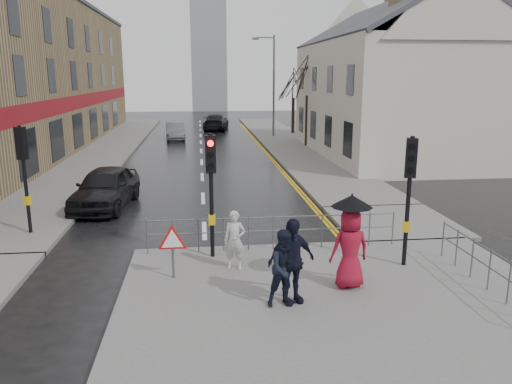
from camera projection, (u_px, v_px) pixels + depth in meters
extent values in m
plane|color=black|center=(206.00, 264.00, 13.60)|extent=(120.00, 120.00, 0.00)
cube|color=#605E5B|center=(350.00, 315.00, 10.53)|extent=(10.00, 9.00, 0.14)
cube|color=#605E5B|center=(108.00, 147.00, 35.13)|extent=(4.00, 44.00, 0.14)
cube|color=#605E5B|center=(285.00, 141.00, 38.48)|extent=(4.00, 40.00, 0.14)
cube|color=#605E5B|center=(393.00, 222.00, 17.20)|extent=(4.00, 4.20, 0.14)
cube|color=#8D7851|center=(14.00, 76.00, 32.43)|extent=(8.00, 42.00, 10.00)
cube|color=beige|center=(391.00, 100.00, 31.53)|extent=(9.00, 16.00, 7.00)
cube|color=#8D7851|center=(391.00, 13.00, 34.23)|extent=(0.70, 0.90, 1.80)
cube|color=gray|center=(208.00, 47.00, 71.70)|extent=(5.00, 5.00, 18.00)
cylinder|color=black|center=(211.00, 196.00, 13.40)|extent=(0.11, 0.11, 3.40)
cube|color=black|center=(211.00, 154.00, 13.13)|extent=(0.28, 0.22, 1.00)
cylinder|color=#FF0C07|center=(210.00, 143.00, 12.93)|extent=(0.16, 0.04, 0.16)
cylinder|color=black|center=(211.00, 155.00, 13.00)|extent=(0.16, 0.04, 0.16)
cylinder|color=black|center=(211.00, 166.00, 13.07)|extent=(0.16, 0.04, 0.16)
cube|color=gold|center=(212.00, 220.00, 13.54)|extent=(0.18, 0.14, 0.28)
cylinder|color=black|center=(408.00, 202.00, 12.78)|extent=(0.11, 0.11, 3.40)
cube|color=black|center=(411.00, 158.00, 12.52)|extent=(0.34, 0.30, 1.00)
cylinder|color=black|center=(412.00, 147.00, 12.32)|extent=(0.16, 0.09, 0.16)
cylinder|color=black|center=(412.00, 159.00, 12.39)|extent=(0.16, 0.09, 0.16)
cylinder|color=black|center=(411.00, 171.00, 12.46)|extent=(0.16, 0.09, 0.16)
cube|color=gold|center=(406.00, 226.00, 12.93)|extent=(0.22, 0.19, 0.28)
cylinder|color=black|center=(25.00, 180.00, 15.48)|extent=(0.11, 0.11, 3.40)
cube|color=black|center=(21.00, 143.00, 15.22)|extent=(0.34, 0.30, 1.00)
cylinder|color=black|center=(23.00, 133.00, 15.28)|extent=(0.16, 0.09, 0.16)
cylinder|color=black|center=(24.00, 143.00, 15.35)|extent=(0.16, 0.09, 0.16)
cylinder|color=black|center=(25.00, 152.00, 15.42)|extent=(0.16, 0.09, 0.16)
cube|color=gold|center=(27.00, 200.00, 15.63)|extent=(0.22, 0.19, 0.28)
cylinder|color=#595B5E|center=(147.00, 237.00, 13.86)|extent=(0.04, 0.04, 1.00)
cylinder|color=#595B5E|center=(393.00, 228.00, 14.64)|extent=(0.04, 0.04, 1.00)
cylinder|color=#595B5E|center=(273.00, 217.00, 14.15)|extent=(7.10, 0.04, 0.04)
cylinder|color=#595B5E|center=(273.00, 231.00, 14.24)|extent=(7.10, 0.04, 0.04)
cylinder|color=#595B5E|center=(443.00, 239.00, 13.68)|extent=(0.04, 0.04, 1.00)
cylinder|color=#595B5E|center=(491.00, 251.00, 11.40)|extent=(0.04, 4.50, 0.04)
cylinder|color=#595B5E|center=(490.00, 268.00, 11.49)|extent=(0.04, 4.50, 0.04)
cylinder|color=#595B5E|center=(173.00, 261.00, 12.22)|extent=(0.06, 0.06, 0.85)
cylinder|color=red|center=(172.00, 241.00, 12.10)|extent=(0.80, 0.03, 0.80)
cylinder|color=white|center=(172.00, 241.00, 12.08)|extent=(0.60, 0.03, 0.60)
cylinder|color=#595B5E|center=(274.00, 86.00, 40.40)|extent=(0.16, 0.16, 8.00)
cylinder|color=#595B5E|center=(265.00, 37.00, 39.46)|extent=(1.40, 0.10, 0.10)
cube|color=#595B5E|center=(255.00, 39.00, 39.39)|extent=(0.50, 0.25, 0.18)
cylinder|color=black|center=(307.00, 121.00, 35.27)|extent=(0.26, 0.26, 3.50)
cylinder|color=black|center=(293.00, 115.00, 43.13)|extent=(0.26, 0.26, 3.00)
imported|color=#B5B5B1|center=(235.00, 240.00, 12.74)|extent=(0.62, 0.48, 1.53)
imported|color=black|center=(286.00, 268.00, 10.69)|extent=(0.96, 0.82, 1.70)
imported|color=maroon|center=(350.00, 249.00, 11.59)|extent=(0.99, 0.71, 1.89)
cylinder|color=black|center=(350.00, 245.00, 11.57)|extent=(0.02, 0.02, 2.09)
cone|color=black|center=(352.00, 201.00, 11.33)|extent=(0.96, 0.96, 0.28)
imported|color=black|center=(291.00, 261.00, 10.78)|extent=(1.21, 0.82, 1.91)
imported|color=black|center=(106.00, 188.00, 19.27)|extent=(2.42, 4.81, 1.57)
imported|color=#4E5354|center=(175.00, 131.00, 39.76)|extent=(1.75, 4.21, 1.35)
imported|color=black|center=(216.00, 122.00, 46.87)|extent=(2.75, 5.32, 1.48)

